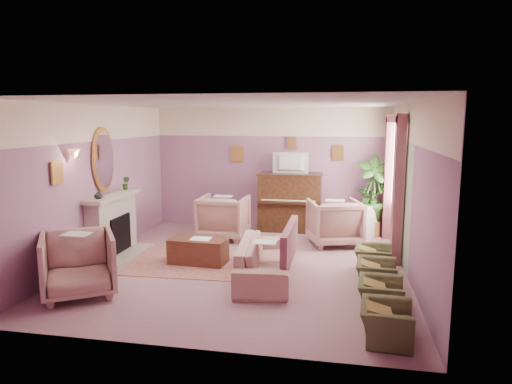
% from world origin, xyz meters
% --- Properties ---
extents(floor, '(5.50, 6.00, 0.01)m').
position_xyz_m(floor, '(0.00, 0.00, 0.00)').
color(floor, '#9D6D75').
rests_on(floor, ground).
extents(ceiling, '(5.50, 6.00, 0.01)m').
position_xyz_m(ceiling, '(0.00, 0.00, 2.80)').
color(ceiling, beige).
rests_on(ceiling, wall_back).
extents(wall_back, '(5.50, 0.02, 2.80)m').
position_xyz_m(wall_back, '(0.00, 3.00, 1.40)').
color(wall_back, slate).
rests_on(wall_back, floor).
extents(wall_front, '(5.50, 0.02, 2.80)m').
position_xyz_m(wall_front, '(0.00, -3.00, 1.40)').
color(wall_front, slate).
rests_on(wall_front, floor).
extents(wall_left, '(0.02, 6.00, 2.80)m').
position_xyz_m(wall_left, '(-2.75, 0.00, 1.40)').
color(wall_left, slate).
rests_on(wall_left, floor).
extents(wall_right, '(0.02, 6.00, 2.80)m').
position_xyz_m(wall_right, '(2.75, 0.00, 1.40)').
color(wall_right, slate).
rests_on(wall_right, floor).
extents(picture_rail_band, '(5.50, 0.01, 0.65)m').
position_xyz_m(picture_rail_band, '(0.00, 2.99, 2.47)').
color(picture_rail_band, '#F7DFBF').
rests_on(picture_rail_band, wall_back).
extents(stripe_panel, '(0.01, 3.00, 2.15)m').
position_xyz_m(stripe_panel, '(2.73, 1.30, 1.07)').
color(stripe_panel, '#B3BB9C').
rests_on(stripe_panel, wall_right).
extents(fireplace_surround, '(0.30, 1.40, 1.10)m').
position_xyz_m(fireplace_surround, '(-2.59, 0.20, 0.55)').
color(fireplace_surround, '#B0A493').
rests_on(fireplace_surround, floor).
extents(fireplace_inset, '(0.18, 0.72, 0.68)m').
position_xyz_m(fireplace_inset, '(-2.49, 0.20, 0.40)').
color(fireplace_inset, black).
rests_on(fireplace_inset, floor).
extents(fire_ember, '(0.06, 0.54, 0.10)m').
position_xyz_m(fire_ember, '(-2.45, 0.20, 0.22)').
color(fire_ember, '#FF4C1C').
rests_on(fire_ember, floor).
extents(mantel_shelf, '(0.40, 1.55, 0.07)m').
position_xyz_m(mantel_shelf, '(-2.56, 0.20, 1.12)').
color(mantel_shelf, '#B0A493').
rests_on(mantel_shelf, fireplace_surround).
extents(hearth, '(0.55, 1.50, 0.02)m').
position_xyz_m(hearth, '(-2.39, 0.20, 0.01)').
color(hearth, '#B0A493').
rests_on(hearth, floor).
extents(mirror_frame, '(0.04, 0.72, 1.20)m').
position_xyz_m(mirror_frame, '(-2.70, 0.20, 1.80)').
color(mirror_frame, gold).
rests_on(mirror_frame, wall_left).
extents(mirror_glass, '(0.01, 0.60, 1.06)m').
position_xyz_m(mirror_glass, '(-2.67, 0.20, 1.80)').
color(mirror_glass, white).
rests_on(mirror_glass, wall_left).
extents(sconce_shade, '(0.20, 0.20, 0.16)m').
position_xyz_m(sconce_shade, '(-2.62, -0.85, 1.98)').
color(sconce_shade, tan).
rests_on(sconce_shade, wall_left).
extents(piano, '(1.40, 0.60, 1.30)m').
position_xyz_m(piano, '(0.50, 2.68, 0.65)').
color(piano, '#3C2112').
rests_on(piano, floor).
extents(piano_keyshelf, '(1.30, 0.12, 0.06)m').
position_xyz_m(piano_keyshelf, '(0.50, 2.33, 0.72)').
color(piano_keyshelf, '#3C2112').
rests_on(piano_keyshelf, piano).
extents(piano_keys, '(1.20, 0.08, 0.02)m').
position_xyz_m(piano_keys, '(0.50, 2.33, 0.76)').
color(piano_keys, silver).
rests_on(piano_keys, piano).
extents(piano_top, '(1.45, 0.65, 0.04)m').
position_xyz_m(piano_top, '(0.50, 2.68, 1.31)').
color(piano_top, '#3C2112').
rests_on(piano_top, piano).
extents(television, '(0.80, 0.12, 0.48)m').
position_xyz_m(television, '(0.50, 2.63, 1.60)').
color(television, black).
rests_on(television, piano).
extents(print_back_left, '(0.30, 0.03, 0.38)m').
position_xyz_m(print_back_left, '(-0.80, 2.96, 1.72)').
color(print_back_left, gold).
rests_on(print_back_left, wall_back).
extents(print_back_right, '(0.26, 0.03, 0.34)m').
position_xyz_m(print_back_right, '(1.55, 2.96, 1.78)').
color(print_back_right, gold).
rests_on(print_back_right, wall_back).
extents(print_back_mid, '(0.22, 0.03, 0.26)m').
position_xyz_m(print_back_mid, '(0.50, 2.96, 2.00)').
color(print_back_mid, gold).
rests_on(print_back_mid, wall_back).
extents(print_left_wall, '(0.03, 0.28, 0.36)m').
position_xyz_m(print_left_wall, '(-2.71, -1.20, 1.72)').
color(print_left_wall, gold).
rests_on(print_left_wall, wall_left).
extents(window_blind, '(0.03, 1.40, 1.80)m').
position_xyz_m(window_blind, '(2.70, 1.55, 1.70)').
color(window_blind, beige).
rests_on(window_blind, wall_right).
extents(curtain_left, '(0.16, 0.34, 2.60)m').
position_xyz_m(curtain_left, '(2.62, 0.63, 1.30)').
color(curtain_left, '#8B4754').
rests_on(curtain_left, floor).
extents(curtain_right, '(0.16, 0.34, 2.60)m').
position_xyz_m(curtain_right, '(2.62, 2.47, 1.30)').
color(curtain_right, '#8B4754').
rests_on(curtain_right, floor).
extents(pelmet, '(0.16, 2.20, 0.16)m').
position_xyz_m(pelmet, '(2.62, 1.55, 2.56)').
color(pelmet, '#8B4754').
rests_on(pelmet, wall_right).
extents(mantel_plant, '(0.16, 0.16, 0.28)m').
position_xyz_m(mantel_plant, '(-2.55, 0.75, 1.29)').
color(mantel_plant, '#27511B').
rests_on(mantel_plant, mantel_shelf).
extents(mantel_vase, '(0.16, 0.16, 0.16)m').
position_xyz_m(mantel_vase, '(-2.55, -0.30, 1.23)').
color(mantel_vase, '#F7DFBF').
rests_on(mantel_vase, mantel_shelf).
extents(area_rug, '(2.56, 1.89, 0.01)m').
position_xyz_m(area_rug, '(-0.78, 0.01, 0.01)').
color(area_rug, '#A36059').
rests_on(area_rug, floor).
extents(coffee_table, '(1.03, 0.56, 0.45)m').
position_xyz_m(coffee_table, '(-0.82, -0.05, 0.23)').
color(coffee_table, '#562D1D').
rests_on(coffee_table, floor).
extents(table_paper, '(0.35, 0.28, 0.01)m').
position_xyz_m(table_paper, '(-0.77, -0.05, 0.46)').
color(table_paper, white).
rests_on(table_paper, coffee_table).
extents(sofa, '(0.69, 2.07, 0.84)m').
position_xyz_m(sofa, '(0.46, -0.56, 0.42)').
color(sofa, tan).
rests_on(sofa, floor).
extents(sofa_throw, '(0.10, 1.57, 0.58)m').
position_xyz_m(sofa_throw, '(0.86, -0.56, 0.60)').
color(sofa_throw, '#8B4754').
rests_on(sofa_throw, sofa).
extents(floral_armchair_left, '(0.98, 0.98, 1.03)m').
position_xyz_m(floral_armchair_left, '(-0.83, 1.74, 0.51)').
color(floral_armchair_left, tan).
rests_on(floral_armchair_left, floor).
extents(floral_armchair_right, '(0.98, 0.98, 1.03)m').
position_xyz_m(floral_armchair_right, '(1.53, 1.67, 0.51)').
color(floral_armchair_right, tan).
rests_on(floral_armchair_right, floor).
extents(floral_armchair_front, '(0.98, 0.98, 1.03)m').
position_xyz_m(floral_armchair_front, '(-2.07, -1.79, 0.51)').
color(floral_armchair_front, tan).
rests_on(floral_armchair_front, floor).
extents(olive_chair_a, '(0.47, 0.67, 0.58)m').
position_xyz_m(olive_chair_a, '(2.20, -2.40, 0.29)').
color(olive_chair_a, brown).
rests_on(olive_chair_a, floor).
extents(olive_chair_b, '(0.47, 0.67, 0.58)m').
position_xyz_m(olive_chair_b, '(2.20, -1.58, 0.29)').
color(olive_chair_b, brown).
rests_on(olive_chair_b, floor).
extents(olive_chair_c, '(0.47, 0.67, 0.58)m').
position_xyz_m(olive_chair_c, '(2.20, -0.76, 0.29)').
color(olive_chair_c, brown).
rests_on(olive_chair_c, floor).
extents(olive_chair_d, '(0.47, 0.67, 0.58)m').
position_xyz_m(olive_chair_d, '(2.20, 0.06, 0.29)').
color(olive_chair_d, brown).
rests_on(olive_chair_d, floor).
extents(side_table, '(0.52, 0.52, 0.70)m').
position_xyz_m(side_table, '(2.21, 2.54, 0.35)').
color(side_table, white).
rests_on(side_table, floor).
extents(side_plant_big, '(0.30, 0.30, 0.34)m').
position_xyz_m(side_plant_big, '(2.21, 2.54, 0.87)').
color(side_plant_big, '#27511B').
rests_on(side_plant_big, side_table).
extents(side_plant_small, '(0.16, 0.16, 0.28)m').
position_xyz_m(side_plant_small, '(2.33, 2.44, 0.84)').
color(side_plant_small, '#27511B').
rests_on(side_plant_small, side_table).
extents(palm_pot, '(0.34, 0.34, 0.34)m').
position_xyz_m(palm_pot, '(2.34, 2.51, 0.17)').
color(palm_pot, '#AE6B39').
rests_on(palm_pot, floor).
extents(palm_plant, '(0.76, 0.76, 1.44)m').
position_xyz_m(palm_plant, '(2.34, 2.51, 1.06)').
color(palm_plant, '#27511B').
rests_on(palm_plant, palm_pot).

